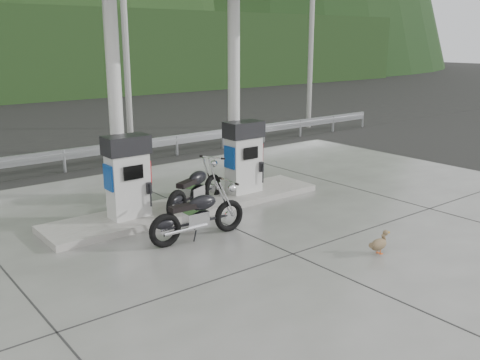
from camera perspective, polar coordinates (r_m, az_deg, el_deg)
ground at (r=10.91m, az=2.02°, el=-6.39°), size 160.00×160.00×0.00m
forecourt_apron at (r=10.91m, az=2.02°, el=-6.35°), size 18.00×14.00×0.02m
pump_island at (r=12.78m, az=-5.23°, el=-2.78°), size 7.00×1.40×0.15m
gas_pump_left at (r=11.76m, az=-11.88°, el=0.33°), size 0.95×0.55×1.80m
gas_pump_right at (r=13.43m, az=0.40°, el=2.46°), size 0.95×0.55×1.80m
canopy_column_left at (r=11.83m, az=-13.17°, el=8.24°), size 0.30×0.30×5.00m
canopy_column_right at (r=13.50m, az=-0.66°, el=9.39°), size 0.30×0.30×5.00m
guardrail at (r=17.38m, az=-15.26°, el=3.57°), size 26.00×0.16×1.42m
road at (r=20.73m, az=-18.97°, el=3.05°), size 60.00×7.00×0.01m
utility_pole_b at (r=19.27m, az=-12.14°, el=14.67°), size 0.22×0.22×8.00m
utility_pole_c at (r=24.64m, az=7.60°, el=14.84°), size 0.22×0.22×8.00m
motorcycle_left at (r=10.79m, az=-4.49°, el=-3.83°), size 2.07×0.72×0.97m
motorcycle_right at (r=12.53m, az=-4.78°, el=-1.08°), size 2.22×1.49×1.01m
duck at (r=10.44m, az=14.56°, el=-6.70°), size 0.52×0.17×0.37m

